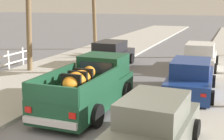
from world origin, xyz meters
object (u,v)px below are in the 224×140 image
Objects in this scene: pickup_truck at (89,87)px; car_right_near at (200,57)px; car_left_near at (190,79)px; car_right_mid at (152,128)px; car_left_mid at (110,55)px.

car_right_near is at bearing 70.32° from pickup_truck.
car_left_near and car_right_mid have the same top height.
pickup_truck reaches higher than car_left_near.
car_left_near is 6.97m from car_left_mid.
car_right_near and car_left_mid have the same top height.
car_left_near is at bearing 42.94° from pickup_truck.
pickup_truck is at bearing 138.62° from car_right_mid.
pickup_truck is at bearing -74.43° from car_left_mid.
car_right_near is 5.26m from car_left_mid.
car_left_near is at bearing -39.57° from car_left_mid.
car_right_near and car_right_mid have the same top height.
car_right_near is 0.99× the size of car_right_mid.
car_right_mid is (5.18, -10.22, 0.00)m from car_left_mid.
car_right_mid is (3.09, -2.73, -0.10)m from pickup_truck.
car_left_mid is (-2.09, 7.49, -0.10)m from pickup_truck.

